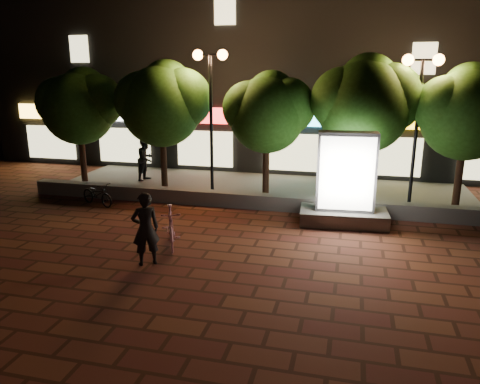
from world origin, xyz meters
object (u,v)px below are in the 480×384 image
(street_lamp_left, at_px, (211,86))
(scooter_parked, at_px, (97,194))
(rider, at_px, (145,229))
(tree_far_right, at_px, (469,109))
(tree_right, at_px, (366,101))
(street_lamp_right, at_px, (420,92))
(scooter_pink, at_px, (171,227))
(tree_mid, at_px, (269,110))
(pedestrian, at_px, (146,159))
(tree_left, at_px, (163,101))
(ad_kiosk, at_px, (345,188))
(tree_far_left, at_px, (80,104))

(street_lamp_left, distance_m, scooter_parked, 5.49)
(street_lamp_left, xyz_separation_m, rider, (0.32, -6.38, -3.12))
(tree_far_right, bearing_deg, street_lamp_left, -178.24)
(tree_right, height_order, rider, tree_right)
(tree_far_right, bearing_deg, street_lamp_right, -170.39)
(street_lamp_left, bearing_deg, tree_far_right, 1.76)
(scooter_pink, bearing_deg, tree_mid, 48.95)
(tree_mid, xyz_separation_m, pedestrian, (-5.37, 1.13, -2.23))
(tree_left, relative_size, street_lamp_left, 0.94)
(tree_right, height_order, street_lamp_left, street_lamp_left)
(street_lamp_right, distance_m, ad_kiosk, 4.08)
(ad_kiosk, relative_size, scooter_pink, 1.61)
(tree_right, bearing_deg, ad_kiosk, -101.35)
(tree_left, xyz_separation_m, pedestrian, (-1.38, 1.13, -2.46))
(tree_far_left, relative_size, tree_left, 0.95)
(rider, bearing_deg, tree_far_right, -177.04)
(tree_left, xyz_separation_m, ad_kiosk, (6.82, -2.39, -2.30))
(street_lamp_left, relative_size, ad_kiosk, 1.83)
(tree_left, distance_m, tree_far_right, 10.50)
(tree_right, bearing_deg, tree_far_right, -0.00)
(tree_left, relative_size, ad_kiosk, 1.73)
(scooter_pink, bearing_deg, tree_right, 23.18)
(street_lamp_left, bearing_deg, ad_kiosk, -23.59)
(tree_left, bearing_deg, scooter_parked, -122.19)
(tree_far_left, relative_size, scooter_pink, 2.63)
(tree_far_right, height_order, scooter_parked, tree_far_right)
(street_lamp_left, height_order, scooter_pink, street_lamp_left)
(street_lamp_right, bearing_deg, pedestrian, 172.31)
(street_lamp_right, bearing_deg, street_lamp_left, 180.00)
(tree_far_left, bearing_deg, ad_kiosk, -13.05)
(tree_far_right, bearing_deg, ad_kiosk, -146.96)
(ad_kiosk, distance_m, pedestrian, 8.92)
(street_lamp_left, distance_m, rider, 7.11)
(pedestrian, bearing_deg, tree_far_right, -88.17)
(street_lamp_right, bearing_deg, scooter_parked, -168.16)
(tree_left, height_order, ad_kiosk, tree_left)
(tree_far_left, xyz_separation_m, scooter_pink, (5.88, -5.36, -2.76))
(tree_far_right, distance_m, pedestrian, 12.16)
(tree_left, height_order, street_lamp_right, street_lamp_right)
(tree_mid, height_order, rider, tree_mid)
(tree_right, xyz_separation_m, pedestrian, (-8.68, 1.13, -2.58))
(tree_far_right, bearing_deg, scooter_parked, -168.45)
(tree_right, bearing_deg, tree_mid, -180.00)
(tree_mid, bearing_deg, ad_kiosk, -40.26)
(scooter_pink, xyz_separation_m, rider, (-0.11, -1.28, 0.38))
(tree_left, distance_m, street_lamp_left, 2.05)
(tree_far_left, height_order, tree_left, tree_left)
(ad_kiosk, distance_m, scooter_parked, 8.40)
(tree_left, height_order, tree_right, tree_right)
(tree_right, bearing_deg, rider, -127.16)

